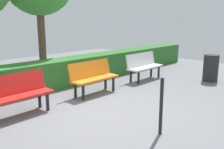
{
  "coord_description": "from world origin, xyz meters",
  "views": [
    {
      "loc": [
        3.4,
        4.01,
        1.98
      ],
      "look_at": [
        -1.22,
        -0.4,
        0.55
      ],
      "focal_mm": 41.17,
      "sensor_mm": 36.0,
      "label": 1
    }
  ],
  "objects_px": {
    "bench_orange": "(93,76)",
    "trash_bin": "(211,68)",
    "bench_white": "(144,65)",
    "bench_red": "(13,94)"
  },
  "relations": [
    {
      "from": "trash_bin",
      "to": "bench_orange",
      "type": "bearing_deg",
      "value": -25.28
    },
    {
      "from": "bench_red",
      "to": "trash_bin",
      "type": "bearing_deg",
      "value": 161.75
    },
    {
      "from": "bench_white",
      "to": "bench_red",
      "type": "xyz_separation_m",
      "value": [
        4.35,
        0.0,
        0.0
      ]
    },
    {
      "from": "bench_orange",
      "to": "bench_red",
      "type": "relative_size",
      "value": 0.86
    },
    {
      "from": "bench_red",
      "to": "bench_orange",
      "type": "bearing_deg",
      "value": 178.35
    },
    {
      "from": "bench_white",
      "to": "bench_orange",
      "type": "relative_size",
      "value": 1.01
    },
    {
      "from": "bench_red",
      "to": "bench_white",
      "type": "bearing_deg",
      "value": 177.76
    },
    {
      "from": "bench_orange",
      "to": "trash_bin",
      "type": "relative_size",
      "value": 1.66
    },
    {
      "from": "bench_red",
      "to": "trash_bin",
      "type": "relative_size",
      "value": 1.93
    },
    {
      "from": "bench_white",
      "to": "trash_bin",
      "type": "xyz_separation_m",
      "value": [
        -1.33,
        1.63,
        -0.06
      ]
    }
  ]
}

